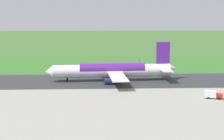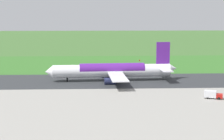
{
  "view_description": "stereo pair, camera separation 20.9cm",
  "coord_description": "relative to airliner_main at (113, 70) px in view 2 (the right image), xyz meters",
  "views": [
    {
      "loc": [
        5.2,
        145.41,
        27.98
      ],
      "look_at": [
        -1.16,
        0.0,
        4.5
      ],
      "focal_mm": 57.9,
      "sensor_mm": 36.0,
      "label": 1
    },
    {
      "loc": [
        4.99,
        145.42,
        27.98
      ],
      "look_at": [
        -1.16,
        0.0,
        4.5
      ],
      "focal_mm": 57.9,
      "sensor_mm": 36.0,
      "label": 2
    }
  ],
  "objects": [
    {
      "name": "service_truck_fuel",
      "position": [
        -31.02,
        32.33,
        -2.95
      ],
      "size": [
        6.22,
        4.13,
        2.65
      ],
      "color": "#B21914",
      "rests_on": "ground"
    },
    {
      "name": "runway_asphalt",
      "position": [
        1.54,
        0.02,
        -4.32
      ],
      "size": [
        600.0,
        31.62,
        0.06
      ],
      "primitive_type": "cube",
      "color": "#2D3033",
      "rests_on": "ground"
    },
    {
      "name": "no_stopping_sign",
      "position": [
        -16.14,
        -43.24,
        -2.63
      ],
      "size": [
        0.6,
        0.1,
        2.94
      ],
      "color": "slate",
      "rests_on": "ground"
    },
    {
      "name": "ground_plane",
      "position": [
        1.54,
        0.02,
        -4.35
      ],
      "size": [
        800.0,
        800.0,
        0.0
      ],
      "primitive_type": "plane",
      "color": "#3D662D"
    },
    {
      "name": "apron_concrete",
      "position": [
        1.54,
        59.42,
        -4.33
      ],
      "size": [
        440.0,
        110.0,
        0.05
      ],
      "primitive_type": "cube",
      "color": "gray",
      "rests_on": "ground"
    },
    {
      "name": "traffic_cone_orange",
      "position": [
        -12.28,
        -40.72,
        -4.08
      ],
      "size": [
        0.4,
        0.4,
        0.55
      ],
      "primitive_type": "cone",
      "color": "orange",
      "rests_on": "ground"
    },
    {
      "name": "airliner_main",
      "position": [
        0.0,
        0.0,
        0.0
      ],
      "size": [
        54.13,
        44.27,
        15.88
      ],
      "color": "white",
      "rests_on": "ground"
    },
    {
      "name": "grass_verge_foreground",
      "position": [
        1.54,
        -44.28,
        -4.33
      ],
      "size": [
        600.0,
        80.0,
        0.04
      ],
      "primitive_type": "cube",
      "color": "#346B27",
      "rests_on": "ground"
    }
  ]
}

